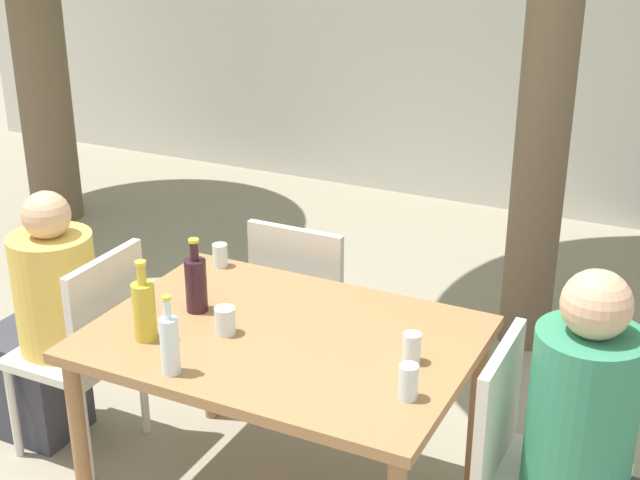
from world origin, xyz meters
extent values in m
cube|color=beige|center=(0.00, 3.70, 1.40)|extent=(10.00, 0.08, 2.80)
cylinder|color=brown|center=(0.48, 1.76, 1.21)|extent=(0.26, 0.26, 2.42)
cylinder|color=brown|center=(-2.99, 2.09, 0.93)|extent=(0.36, 0.36, 1.86)
cube|color=#996B42|center=(0.00, 0.00, 0.75)|extent=(1.34, 0.97, 0.04)
cylinder|color=#996B42|center=(-0.61, -0.42, 0.37)|extent=(0.06, 0.06, 0.73)
cylinder|color=#996B42|center=(-0.61, 0.42, 0.37)|extent=(0.06, 0.06, 0.73)
cylinder|color=#996B42|center=(0.61, 0.42, 0.37)|extent=(0.06, 0.06, 0.73)
cube|color=beige|center=(-0.99, 0.00, 0.44)|extent=(0.44, 0.44, 0.04)
cube|color=beige|center=(-0.79, 0.00, 0.69)|extent=(0.04, 0.44, 0.45)
cylinder|color=beige|center=(-1.18, 0.19, 0.21)|extent=(0.04, 0.04, 0.43)
cylinder|color=beige|center=(-1.18, -0.19, 0.21)|extent=(0.04, 0.04, 0.43)
cylinder|color=beige|center=(-0.80, 0.19, 0.21)|extent=(0.04, 0.04, 0.43)
cylinder|color=beige|center=(-0.80, -0.19, 0.21)|extent=(0.04, 0.04, 0.43)
cube|color=beige|center=(0.79, 0.00, 0.69)|extent=(0.04, 0.44, 0.45)
cube|color=beige|center=(-0.27, 0.80, 0.44)|extent=(0.44, 0.44, 0.04)
cube|color=beige|center=(-0.27, 0.60, 0.69)|extent=(0.44, 0.04, 0.45)
cylinder|color=beige|center=(-0.08, 0.99, 0.21)|extent=(0.04, 0.04, 0.43)
cylinder|color=beige|center=(-0.46, 0.99, 0.21)|extent=(0.04, 0.04, 0.43)
cylinder|color=beige|center=(-0.08, 0.61, 0.21)|extent=(0.04, 0.04, 0.43)
cylinder|color=beige|center=(-0.46, 0.61, 0.21)|extent=(0.04, 0.04, 0.43)
cube|color=#383842|center=(-1.25, 0.00, 0.23)|extent=(0.40, 0.30, 0.46)
cylinder|color=gold|center=(-1.05, 0.00, 0.71)|extent=(0.34, 0.34, 0.50)
sphere|color=tan|center=(-1.05, 0.00, 1.05)|extent=(0.19, 0.19, 0.19)
cylinder|color=#337F5B|center=(1.05, 0.00, 0.74)|extent=(0.33, 0.33, 0.56)
sphere|color=tan|center=(1.05, 0.00, 1.12)|extent=(0.21, 0.21, 0.21)
cylinder|color=gold|center=(-0.41, -0.24, 0.88)|extent=(0.08, 0.08, 0.21)
cylinder|color=gold|center=(-0.41, -0.24, 1.02)|extent=(0.03, 0.03, 0.07)
cylinder|color=gold|center=(-0.41, -0.24, 1.06)|extent=(0.04, 0.04, 0.01)
cylinder|color=#331923|center=(-0.37, 0.02, 0.87)|extent=(0.08, 0.08, 0.20)
cylinder|color=#331923|center=(-0.37, 0.02, 1.01)|extent=(0.03, 0.03, 0.07)
cylinder|color=gold|center=(-0.37, 0.02, 1.05)|extent=(0.04, 0.04, 0.01)
cylinder|color=silver|center=(-0.20, -0.39, 0.87)|extent=(0.06, 0.06, 0.20)
cylinder|color=silver|center=(-0.20, -0.39, 1.00)|extent=(0.03, 0.03, 0.07)
cylinder|color=gold|center=(-0.20, -0.39, 1.04)|extent=(0.03, 0.03, 0.01)
cylinder|color=silver|center=(-0.18, -0.09, 0.82)|extent=(0.07, 0.07, 0.10)
cylinder|color=silver|center=(0.55, -0.20, 0.83)|extent=(0.06, 0.06, 0.12)
cylinder|color=silver|center=(0.48, 0.02, 0.82)|extent=(0.06, 0.06, 0.11)
cylinder|color=silver|center=(-0.51, 0.41, 0.82)|extent=(0.06, 0.06, 0.10)
camera|label=1|loc=(1.36, -2.45, 2.28)|focal=50.00mm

